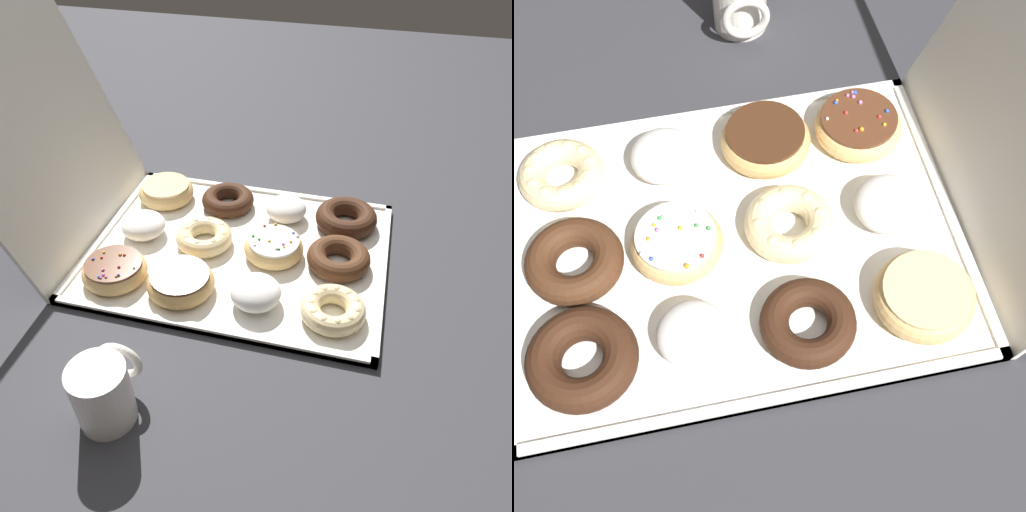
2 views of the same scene
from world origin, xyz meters
The scene contains 14 objects.
ground_plane centered at (0.00, 0.00, 0.00)m, with size 3.00×3.00×0.00m, color #333338.
donut_box centered at (0.00, 0.00, 0.01)m, with size 0.42×0.55×0.01m.
cruller_donut_0 centered at (-0.13, -0.20, 0.03)m, with size 0.11×0.11×0.04m.
chocolate_cake_ring_donut_1 centered at (0.00, -0.19, 0.03)m, with size 0.12×0.12×0.04m.
chocolate_cake_ring_donut_2 centered at (0.13, -0.19, 0.03)m, with size 0.12×0.12×0.04m.
powdered_filled_donut_3 centered at (-0.13, -0.07, 0.03)m, with size 0.09×0.09×0.05m.
sprinkle_donut_4 centered at (0.00, -0.07, 0.03)m, with size 0.11×0.11×0.04m.
powdered_filled_donut_5 centered at (0.12, -0.07, 0.03)m, with size 0.08×0.08×0.04m.
chocolate_frosted_donut_6 centered at (-0.13, 0.07, 0.03)m, with size 0.12×0.12×0.04m.
cruller_donut_7 centered at (0.00, 0.07, 0.03)m, with size 0.11×0.11×0.04m.
chocolate_cake_ring_donut_8 centered at (0.13, 0.06, 0.03)m, with size 0.11×0.11×0.03m.
sprinkle_donut_9 centered at (-0.13, 0.19, 0.03)m, with size 0.12×0.12×0.04m.
powdered_filled_donut_10 centered at (0.00, 0.19, 0.03)m, with size 0.09×0.09×0.04m.
glazed_ring_donut_11 centered at (0.13, 0.20, 0.03)m, with size 0.12×0.12×0.04m.
Camera 2 is at (0.44, -0.05, 0.74)m, focal length 49.07 mm.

